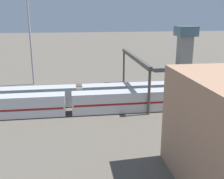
# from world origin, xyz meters

# --- Properties ---
(ground_plane) EXTENTS (400.00, 400.00, 0.00)m
(ground_plane) POSITION_xyz_m (0.00, 0.00, 0.00)
(ground_plane) COLOR #60594F
(track_bed_0) EXTENTS (140.00, 2.80, 0.12)m
(track_bed_0) POSITION_xyz_m (0.00, -10.00, 0.06)
(track_bed_0) COLOR #4C443D
(track_bed_0) RESTS_ON ground_plane
(track_bed_1) EXTENTS (140.00, 2.80, 0.12)m
(track_bed_1) POSITION_xyz_m (0.00, -5.00, 0.06)
(track_bed_1) COLOR #3D3833
(track_bed_1) RESTS_ON ground_plane
(track_bed_2) EXTENTS (140.00, 2.80, 0.12)m
(track_bed_2) POSITION_xyz_m (0.00, 0.00, 0.06)
(track_bed_2) COLOR #3D3833
(track_bed_2) RESTS_ON ground_plane
(track_bed_3) EXTENTS (140.00, 2.80, 0.12)m
(track_bed_3) POSITION_xyz_m (0.00, 5.00, 0.06)
(track_bed_3) COLOR #3D3833
(track_bed_3) RESTS_ON ground_plane
(track_bed_4) EXTENTS (140.00, 2.80, 0.12)m
(track_bed_4) POSITION_xyz_m (0.00, 10.00, 0.06)
(track_bed_4) COLOR #3D3833
(track_bed_4) RESTS_ON ground_plane
(train_on_track_3) EXTENTS (114.80, 3.00, 4.40)m
(train_on_track_3) POSITION_xyz_m (2.78, 5.00, 2.08)
(train_on_track_3) COLOR maroon
(train_on_track_3) RESTS_ON ground_plane
(train_on_track_4) EXTENTS (95.60, 3.06, 3.80)m
(train_on_track_4) POSITION_xyz_m (-8.64, 10.00, 2.00)
(train_on_track_4) COLOR silver
(train_on_track_4) RESTS_ON ground_plane
(light_mast_0) EXTENTS (2.80, 0.70, 29.76)m
(light_mast_0) POSITION_xyz_m (24.66, -12.92, 18.72)
(light_mast_0) COLOR #9EA0A5
(light_mast_0) RESTS_ON ground_plane
(signal_gantry) EXTENTS (0.70, 25.00, 8.80)m
(signal_gantry) POSITION_xyz_m (1.28, 0.00, 7.42)
(signal_gantry) COLOR #4C4742
(signal_gantry) RESTS_ON ground_plane
(control_tower) EXTENTS (6.00, 6.00, 13.68)m
(control_tower) POSITION_xyz_m (-20.97, -25.48, 7.99)
(control_tower) COLOR gray
(control_tower) RESTS_ON ground_plane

